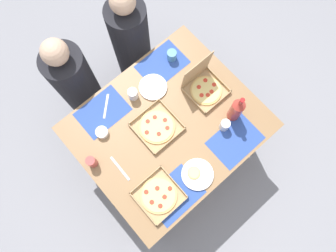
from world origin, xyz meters
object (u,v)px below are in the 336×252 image
plate_far_right (153,87)px  diner_left_seat (77,85)px  plate_near_left (197,174)px  condiment_bowl (102,132)px  soda_bottle (236,110)px  cup_red (133,94)px  pizza_box_corner_left (159,195)px  pizza_box_edge_far (204,86)px  diner_right_seat (131,43)px  pizza_box_corner_right (157,127)px  cup_spare (225,125)px  cup_dark (92,162)px  cup_clear_right (172,55)px

plate_far_right → diner_left_seat: diner_left_seat is taller
plate_far_right → plate_near_left: size_ratio=0.94×
plate_near_left → condiment_bowl: condiment_bowl is taller
soda_bottle → cup_red: (-0.45, 0.59, -0.08)m
pizza_box_corner_left → plate_far_right: size_ratio=1.35×
pizza_box_edge_far → plate_far_right: size_ratio=1.43×
condiment_bowl → diner_right_seat: size_ratio=0.08×
pizza_box_corner_right → condiment_bowl: 0.39m
plate_near_left → cup_spare: cup_spare is taller
condiment_bowl → diner_right_seat: bearing=38.4°
plate_near_left → cup_dark: (-0.49, 0.54, 0.04)m
plate_near_left → soda_bottle: soda_bottle is taller
plate_near_left → cup_clear_right: bearing=59.7°
cup_dark → condiment_bowl: 0.22m
plate_near_left → cup_red: cup_red is taller
soda_bottle → cup_clear_right: (-0.03, 0.64, -0.09)m
cup_clear_right → cup_red: (-0.42, -0.05, 0.01)m
pizza_box_edge_far → diner_left_seat: size_ratio=0.26×
pizza_box_edge_far → cup_dark: 0.97m
pizza_box_corner_right → condiment_bowl: size_ratio=3.32×
pizza_box_corner_right → pizza_box_corner_left: (-0.31, -0.37, 0.00)m
plate_far_right → cup_dark: cup_dark is taller
soda_bottle → pizza_box_corner_left: bearing=-174.3°
soda_bottle → diner_left_seat: (-0.70, 1.06, -0.35)m
cup_red → condiment_bowl: 0.35m
soda_bottle → cup_spare: size_ratio=3.27×
cup_red → condiment_bowl: bearing=-168.7°
pizza_box_edge_far → cup_clear_right: bearing=92.0°
soda_bottle → diner_right_seat: bearing=96.4°
diner_left_seat → diner_right_seat: 0.58m
soda_bottle → cup_spare: soda_bottle is taller
diner_right_seat → pizza_box_corner_left: bearing=-120.2°
cup_clear_right → pizza_box_corner_right: bearing=-142.3°
pizza_box_corner_left → cup_spare: bearing=5.0°
cup_clear_right → diner_right_seat: size_ratio=0.08×
pizza_box_corner_right → cup_red: 0.30m
cup_red → diner_right_seat: diner_right_seat is taller
pizza_box_corner_left → soda_bottle: bearing=5.7°
plate_far_right → condiment_bowl: size_ratio=2.36×
pizza_box_corner_right → cup_dark: (-0.51, 0.09, 0.04)m
pizza_box_edge_far → diner_right_seat: bearing=97.6°
pizza_box_corner_right → soda_bottle: 0.57m
plate_near_left → diner_left_seat: bearing=100.0°
plate_near_left → pizza_box_corner_left: bearing=167.2°
pizza_box_corner_left → cup_red: (0.33, 0.67, 0.04)m
plate_far_right → soda_bottle: 0.64m
pizza_box_edge_far → pizza_box_corner_left: (-0.76, -0.37, -0.04)m
plate_near_left → cup_red: bearing=87.2°
pizza_box_corner_right → pizza_box_edge_far: bearing=-0.2°
cup_clear_right → diner_right_seat: (-0.09, 0.42, -0.25)m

